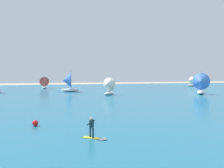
{
  "coord_description": "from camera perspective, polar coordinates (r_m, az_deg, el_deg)",
  "views": [
    {
      "loc": [
        -5.14,
        -0.74,
        5.27
      ],
      "look_at": [
        -0.88,
        18.85,
        4.2
      ],
      "focal_mm": 36.96,
      "sensor_mm": 36.0,
      "label": 1
    }
  ],
  "objects": [
    {
      "name": "ocean",
      "position": [
        50.3,
        -6.35,
        -2.91
      ],
      "size": [
        160.0,
        90.0,
        0.1
      ],
      "primitive_type": "cube",
      "color": "#236B89",
      "rests_on": "ground"
    },
    {
      "name": "sailboat_leading",
      "position": [
        60.23,
        -10.95,
        0.5
      ],
      "size": [
        4.78,
        4.08,
        5.52
      ],
      "color": "white",
      "rests_on": "ocean"
    },
    {
      "name": "sailboat_anchored_offshore",
      "position": [
        50.81,
        -1.03,
        -0.51
      ],
      "size": [
        3.77,
        3.9,
        4.36
      ],
      "color": "silver",
      "rests_on": "ocean"
    },
    {
      "name": "sailboat_near_shore",
      "position": [
        74.15,
        -16.41,
        0.37
      ],
      "size": [
        2.97,
        3.48,
        4.02
      ],
      "color": "silver",
      "rests_on": "ocean"
    },
    {
      "name": "kitesurfer",
      "position": [
        18.22,
        -4.51,
        -11.46
      ],
      "size": [
        1.93,
        1.57,
        1.67
      ],
      "color": "yellow",
      "rests_on": "ocean"
    },
    {
      "name": "sailboat_center_horizon",
      "position": [
        85.74,
        18.78,
        0.64
      ],
      "size": [
        3.29,
        2.78,
        3.88
      ],
      "color": "silver",
      "rests_on": "ocean"
    },
    {
      "name": "sailboat_outermost",
      "position": [
        56.37,
        21.11,
        0.15
      ],
      "size": [
        4.68,
        4.89,
        5.46
      ],
      "color": "white",
      "rests_on": "ocean"
    },
    {
      "name": "marker_buoy",
      "position": [
        23.4,
        -18.45,
        -9.15
      ],
      "size": [
        0.56,
        0.56,
        0.56
      ],
      "primitive_type": "sphere",
      "color": "red",
      "rests_on": "ocean"
    }
  ]
}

